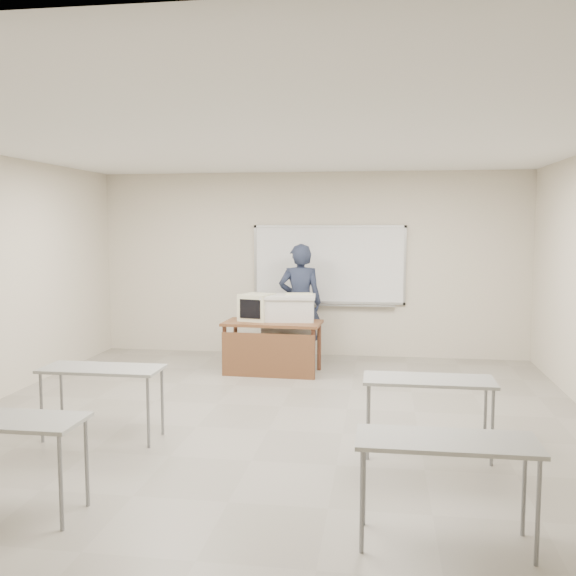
% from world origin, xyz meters
% --- Properties ---
extents(floor, '(7.00, 8.00, 0.01)m').
position_xyz_m(floor, '(0.00, 0.00, -0.01)').
color(floor, gray).
rests_on(floor, ground).
extents(whiteboard, '(2.48, 0.10, 1.31)m').
position_xyz_m(whiteboard, '(0.30, 3.97, 1.48)').
color(whiteboard, white).
rests_on(whiteboard, floor).
extents(student_desks, '(4.40, 2.20, 0.73)m').
position_xyz_m(student_desks, '(-0.00, -1.35, 0.67)').
color(student_desks, gray).
rests_on(student_desks, floor).
extents(instructor_desk, '(1.40, 0.70, 0.75)m').
position_xyz_m(instructor_desk, '(-0.40, 2.49, 0.54)').
color(instructor_desk, brown).
rests_on(instructor_desk, floor).
extents(podium, '(0.79, 0.58, 1.12)m').
position_xyz_m(podium, '(-0.20, 2.78, 0.56)').
color(podium, '#BCB8B2').
rests_on(podium, floor).
extents(crt_monitor, '(0.43, 0.47, 0.40)m').
position_xyz_m(crt_monitor, '(-0.65, 2.73, 0.94)').
color(crt_monitor, beige).
rests_on(crt_monitor, instructor_desk).
extents(laptop, '(0.33, 0.31, 0.25)m').
position_xyz_m(laptop, '(-0.08, 2.76, 0.81)').
color(laptop, black).
rests_on(laptop, instructor_desk).
extents(mouse, '(0.11, 0.09, 0.04)m').
position_xyz_m(mouse, '(0.15, 2.65, 0.77)').
color(mouse, '#97989E').
rests_on(mouse, instructor_desk).
extents(keyboard, '(0.42, 0.21, 0.02)m').
position_xyz_m(keyboard, '(-0.05, 2.86, 1.13)').
color(keyboard, beige).
rests_on(keyboard, podium).
extents(presenter, '(0.72, 0.51, 1.85)m').
position_xyz_m(presenter, '(-0.11, 3.48, 0.93)').
color(presenter, black).
rests_on(presenter, floor).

